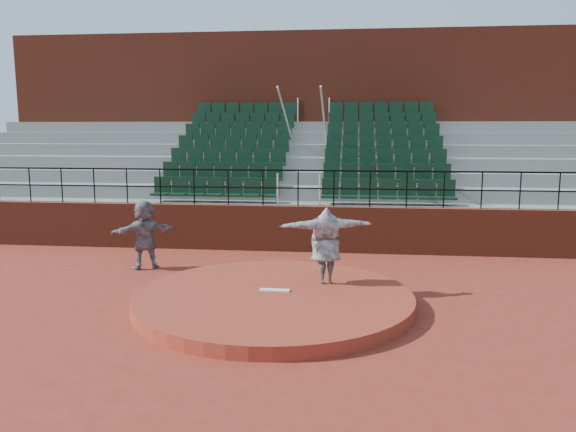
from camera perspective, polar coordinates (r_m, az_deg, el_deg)
The scene contains 9 objects.
ground at distance 11.25m, azimuth -1.46°, elevation -9.05°, with size 90.00×90.00×0.00m, color maroon.
pitchers_mound at distance 11.21m, azimuth -1.46°, elevation -8.44°, with size 5.50×5.50×0.25m, color #9D3523.
pitching_rubber at distance 11.31m, azimuth -1.36°, elevation -7.54°, with size 0.60×0.15×0.03m, color white.
boundary_wall at distance 15.92m, azimuth 1.02°, elevation -1.28°, with size 24.00×0.30×1.30m, color maroon.
wall_railing at distance 15.73m, azimuth 1.03°, elevation 3.67°, with size 24.04×0.05×1.03m.
seating_deck at distance 19.40m, azimuth 2.06°, elevation 2.96°, with size 24.00×5.97×4.63m.
press_box_facade at distance 23.24m, azimuth 2.86°, elevation 9.12°, with size 24.00×3.00×7.10m, color maroon.
pitcher at distance 11.74m, azimuth 3.86°, elevation -2.99°, with size 1.97×0.54×1.60m, color black.
fielder at distance 14.37m, azimuth -14.37°, elevation -1.81°, with size 1.60×0.51×1.73m, color black.
Camera 1 is at (1.49, -10.59, 3.48)m, focal length 35.00 mm.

